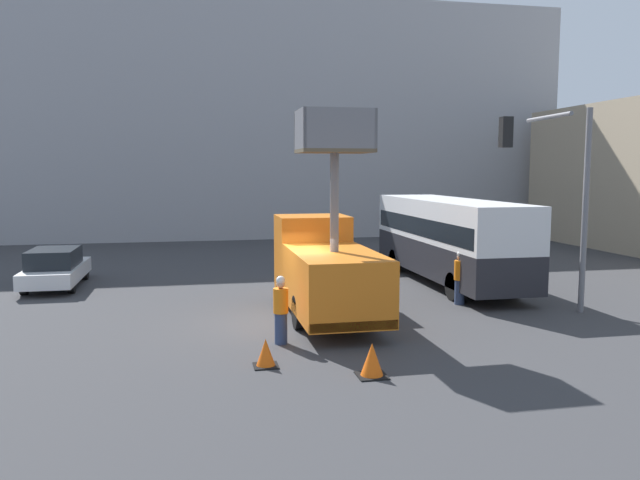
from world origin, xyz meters
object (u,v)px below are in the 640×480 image
(traffic_cone_mid_road, at_px, (266,354))
(parked_car_curbside, at_px, (56,267))
(utility_truck, at_px, (325,267))
(city_bus, at_px, (448,235))
(road_worker_near_truck, at_px, (281,310))
(traffic_light_pole, at_px, (558,177))
(traffic_cone_near_truck, at_px, (372,361))
(road_worker_directing, at_px, (460,278))

(traffic_cone_mid_road, bearing_deg, parked_car_curbside, 120.84)
(utility_truck, relative_size, parked_car_curbside, 1.39)
(utility_truck, distance_m, city_bus, 7.43)
(parked_car_curbside, bearing_deg, traffic_cone_mid_road, -59.16)
(utility_truck, height_order, parked_car_curbside, utility_truck)
(traffic_cone_mid_road, bearing_deg, road_worker_near_truck, 71.39)
(utility_truck, bearing_deg, city_bus, 38.17)
(utility_truck, xyz_separation_m, city_bus, (5.84, 4.59, 0.38))
(utility_truck, xyz_separation_m, traffic_light_pole, (6.99, -0.82, 2.64))
(city_bus, bearing_deg, traffic_cone_near_truck, 143.94)
(city_bus, bearing_deg, traffic_light_pole, -173.19)
(traffic_cone_near_truck, height_order, parked_car_curbside, parked_car_curbside)
(road_worker_near_truck, distance_m, parked_car_curbside, 11.76)
(utility_truck, bearing_deg, traffic_light_pole, -6.72)
(city_bus, height_order, road_worker_near_truck, city_bus)
(road_worker_near_truck, bearing_deg, city_bus, -112.46)
(traffic_cone_mid_road, bearing_deg, traffic_cone_near_truck, -27.73)
(utility_truck, relative_size, road_worker_near_truck, 3.68)
(traffic_light_pole, xyz_separation_m, parked_car_curbside, (-15.88, 7.57, -3.41))
(utility_truck, distance_m, traffic_light_pole, 7.52)
(traffic_light_pole, bearing_deg, traffic_cone_near_truck, -147.13)
(city_bus, distance_m, parked_car_curbside, 14.93)
(road_worker_near_truck, relative_size, traffic_cone_near_truck, 2.40)
(parked_car_curbside, bearing_deg, traffic_cone_near_truck, -54.34)
(utility_truck, bearing_deg, road_worker_directing, 10.81)
(road_worker_near_truck, height_order, parked_car_curbside, road_worker_near_truck)
(traffic_cone_near_truck, bearing_deg, road_worker_directing, 52.65)
(city_bus, height_order, parked_car_curbside, city_bus)
(traffic_cone_near_truck, distance_m, traffic_cone_mid_road, 2.41)
(traffic_cone_near_truck, bearing_deg, utility_truck, 88.47)
(traffic_light_pole, relative_size, parked_car_curbside, 1.35)
(traffic_cone_near_truck, relative_size, traffic_cone_mid_road, 1.15)
(city_bus, bearing_deg, utility_truck, 122.94)
(utility_truck, xyz_separation_m, traffic_cone_near_truck, (-0.15, -5.44, -1.17))
(utility_truck, xyz_separation_m, road_worker_directing, (4.69, 0.89, -0.63))
(traffic_light_pole, distance_m, traffic_cone_near_truck, 9.31)
(city_bus, xyz_separation_m, traffic_light_pole, (1.15, -5.41, 2.27))
(road_worker_near_truck, relative_size, parked_car_curbside, 0.38)
(utility_truck, relative_size, traffic_light_pole, 1.03)
(traffic_light_pole, bearing_deg, road_worker_directing, 143.28)
(traffic_cone_near_truck, distance_m, parked_car_curbside, 15.00)
(city_bus, relative_size, traffic_cone_mid_road, 15.92)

